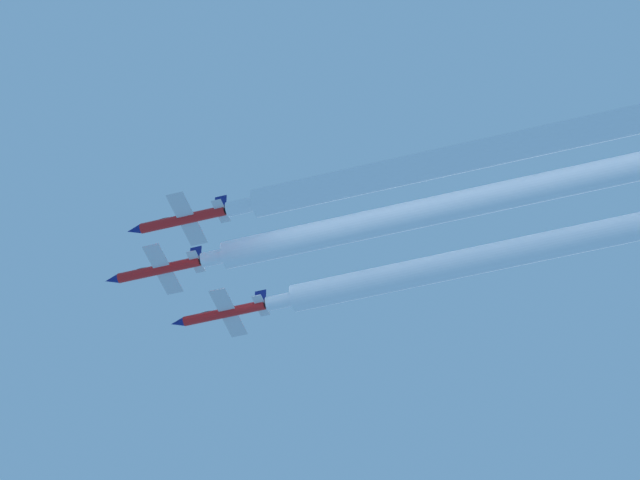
{
  "coord_description": "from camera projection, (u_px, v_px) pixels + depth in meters",
  "views": [
    {
      "loc": [
        -169.53,
        -67.06,
        2.47
      ],
      "look_at": [
        -0.08,
        -14.65,
        173.53
      ],
      "focal_mm": 116.54,
      "sensor_mm": 36.0,
      "label": 1
    }
  ],
  "objects": [
    {
      "name": "smoke_trail_right_wingman",
      "position": [
        624.0,
        230.0,
        244.37
      ],
      "size": [
        3.34,
        88.74,
        3.34
      ],
      "color": "white"
    },
    {
      "name": "jet_right_wingman",
      "position": [
        222.0,
        313.0,
        255.06
      ],
      "size": [
        8.8,
        12.82,
        3.08
      ],
      "color": "red"
    },
    {
      "name": "jet_left_wingman",
      "position": [
        180.0,
        220.0,
        243.84
      ],
      "size": [
        8.8,
        12.82,
        3.08
      ],
      "color": "red"
    },
    {
      "name": "smoke_trail_lead",
      "position": [
        509.0,
        194.0,
        241.83
      ],
      "size": [
        3.34,
        76.17,
        3.34
      ],
      "color": "white"
    },
    {
      "name": "smoke_trail_left_wingman",
      "position": [
        601.0,
        128.0,
        233.13
      ],
      "size": [
        3.34,
        88.94,
        3.34
      ],
      "color": "white"
    },
    {
      "name": "jet_lead",
      "position": [
        156.0,
        270.0,
        251.19
      ],
      "size": [
        8.8,
        12.82,
        3.08
      ],
      "color": "red"
    }
  ]
}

